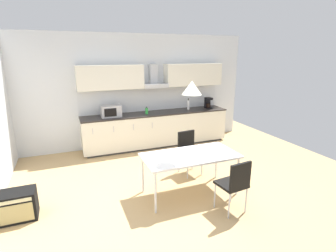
{
  "coord_description": "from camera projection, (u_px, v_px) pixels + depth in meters",
  "views": [
    {
      "loc": [
        -1.59,
        -3.89,
        2.42
      ],
      "look_at": [
        0.28,
        0.79,
        1.0
      ],
      "focal_mm": 28.0,
      "sensor_mm": 36.0,
      "label": 1
    }
  ],
  "objects": [
    {
      "name": "upper_wall_cabinets",
      "position": [
        154.0,
        76.0,
        6.77
      ],
      "size": [
        3.86,
        0.4,
        0.58
      ],
      "color": "silver"
    },
    {
      "name": "dining_table",
      "position": [
        190.0,
        157.0,
        4.49
      ],
      "size": [
        1.62,
        0.81,
        0.73
      ],
      "color": "white",
      "rests_on": "ground_plane"
    },
    {
      "name": "coffee_maker",
      "position": [
        208.0,
        103.0,
        7.41
      ],
      "size": [
        0.18,
        0.19,
        0.3
      ],
      "color": "black",
      "rests_on": "kitchen_counter"
    },
    {
      "name": "guitar_amp",
      "position": [
        18.0,
        205.0,
        3.9
      ],
      "size": [
        0.52,
        0.37,
        0.44
      ],
      "color": "black",
      "rests_on": "ground_plane"
    },
    {
      "name": "kitchen_counter",
      "position": [
        157.0,
        129.0,
        6.99
      ],
      "size": [
        3.88,
        0.69,
        0.9
      ],
      "color": "#333333",
      "rests_on": "ground_plane"
    },
    {
      "name": "pendant_lamp",
      "position": [
        192.0,
        88.0,
        4.17
      ],
      "size": [
        0.32,
        0.32,
        0.22
      ],
      "primitive_type": "cone",
      "color": "silver"
    },
    {
      "name": "chair_far_right",
      "position": [
        188.0,
        148.0,
        5.36
      ],
      "size": [
        0.44,
        0.44,
        0.87
      ],
      "color": "black",
      "rests_on": "ground_plane"
    },
    {
      "name": "microwave",
      "position": [
        111.0,
        111.0,
        6.41
      ],
      "size": [
        0.48,
        0.35,
        0.28
      ],
      "color": "#ADADB2",
      "rests_on": "kitchen_counter"
    },
    {
      "name": "chair_near_right",
      "position": [
        235.0,
        182.0,
        3.96
      ],
      "size": [
        0.44,
        0.44,
        0.87
      ],
      "color": "black",
      "rests_on": "ground_plane"
    },
    {
      "name": "wall_back",
      "position": [
        129.0,
        91.0,
        6.84
      ],
      "size": [
        6.59,
        0.1,
        2.89
      ],
      "primitive_type": "cube",
      "color": "silver",
      "rests_on": "ground_plane"
    },
    {
      "name": "backsplash_tile",
      "position": [
        153.0,
        99.0,
        7.08
      ],
      "size": [
        3.86,
        0.02,
        0.6
      ],
      "primitive_type": "cube",
      "color": "silver",
      "rests_on": "kitchen_counter"
    },
    {
      "name": "bottle_white",
      "position": [
        188.0,
        105.0,
        7.23
      ],
      "size": [
        0.07,
        0.07,
        0.31
      ],
      "color": "white",
      "rests_on": "kitchen_counter"
    },
    {
      "name": "bottle_green",
      "position": [
        147.0,
        111.0,
        6.7
      ],
      "size": [
        0.07,
        0.07,
        0.19
      ],
      "color": "green",
      "rests_on": "kitchen_counter"
    },
    {
      "name": "ground_plane",
      "position": [
        170.0,
        193.0,
        4.7
      ],
      "size": [
        8.23,
        8.34,
        0.02
      ],
      "primitive_type": "cube",
      "color": "tan"
    }
  ]
}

